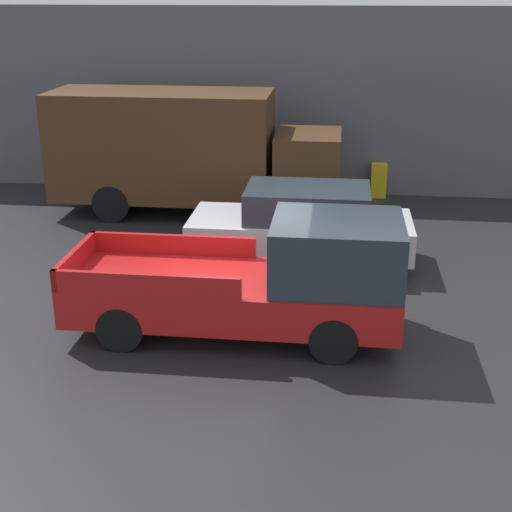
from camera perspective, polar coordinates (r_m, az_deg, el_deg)
The scene contains 6 objects.
ground_plane at distance 13.70m, azimuth -1.09°, elevation -4.37°, with size 60.00×60.00×0.00m, color #232326.
building_wall at distance 21.23m, azimuth 2.09°, elevation 12.20°, with size 28.00×0.15×5.33m.
pickup_truck at distance 12.43m, azimuth 0.72°, elevation -1.98°, with size 5.78×2.09×2.16m.
car at distance 15.85m, azimuth 3.74°, elevation 2.52°, with size 4.89×2.01×1.72m.
delivery_truck at distance 19.29m, azimuth -5.73°, elevation 8.51°, with size 7.63×2.34×3.27m.
newspaper_box at distance 21.31m, azimuth 9.78°, elevation 5.99°, with size 0.45×0.40×0.99m.
Camera 1 is at (1.71, -12.28, 5.81)m, focal length 50.00 mm.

